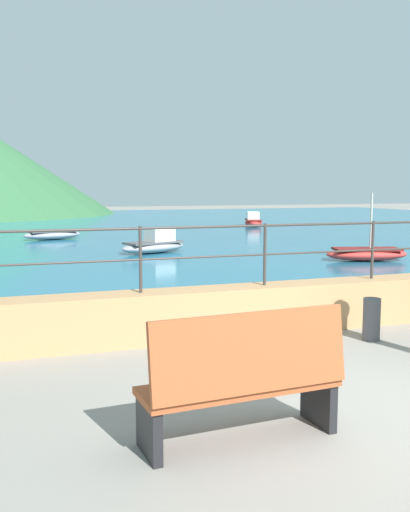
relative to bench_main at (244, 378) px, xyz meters
name	(u,v)px	position (x,y,z in m)	size (l,w,h in m)	color
ground_plane	(407,411)	(1.74, 0.13, -0.56)	(120.00, 120.00, 0.00)	gray
promenade_wall	(264,309)	(1.74, 3.33, -0.21)	(20.00, 0.56, 0.70)	tan
railing	(265,242)	(1.74, 3.33, 0.76)	(18.44, 0.04, 0.90)	#383330
lake_water	(77,228)	(1.74, 25.97, -0.53)	(64.00, 44.32, 0.06)	#236B89
bench_main	(244,378)	(0.00, 0.00, 0.00)	(1.73, 0.66, 1.13)	#9E4C28
bollard	(372,319)	(2.96, 2.43, -0.26)	(0.24, 0.24, 0.59)	#4C4C51
boat_1	(253,221)	(10.86, 24.15, -0.23)	(1.59, 2.47, 0.76)	red
boat_4	(52,235)	(-0.01, 19.39, -0.30)	(2.45, 1.45, 0.36)	gray
boat_5	(367,254)	(7.83, 9.53, -0.30)	(2.46, 1.52, 1.91)	red
boat_6	(155,244)	(2.67, 13.46, -0.23)	(2.47, 1.68, 0.76)	gray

